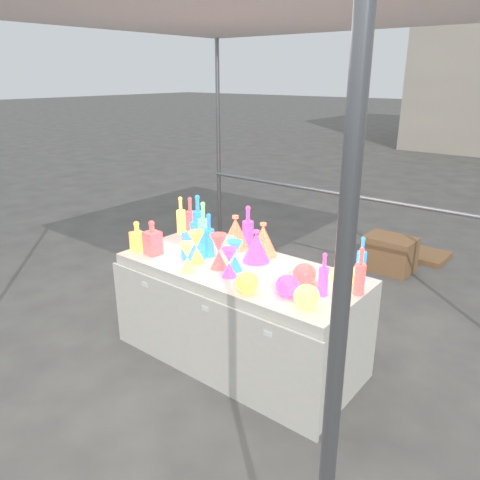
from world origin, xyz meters
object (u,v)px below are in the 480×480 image
Objects in this scene: decanter_0 at (137,236)px; display_table at (239,313)px; cardboard_box_closed at (389,253)px; globe_0 at (247,284)px; lampshade_0 at (235,232)px; hourglass_0 at (219,251)px.

display_table is at bearing 29.70° from decanter_0.
decanter_0 is (-1.04, -2.60, 0.68)m from cardboard_box_closed.
decanter_0 is at bearing -163.26° from display_table.
globe_0 is (0.30, -0.30, 0.44)m from display_table.
globe_0 is at bearing 10.31° from decanter_0.
lampshade_0 is at bearing -101.77° from cardboard_box_closed.
hourglass_0 is at bearing -83.79° from lampshade_0.
decanter_0 is 0.97× the size of hourglass_0.
hourglass_0 reaches higher than decanter_0.
hourglass_0 is at bearing -132.81° from display_table.
decanter_0 is (-0.81, -0.24, 0.50)m from display_table.
globe_0 is (0.40, -0.19, -0.07)m from hourglass_0.
hourglass_0 is 1.68× the size of globe_0.
decanter_0 is at bearing 177.35° from globe_0.
cardboard_box_closed is 2.88m from decanter_0.
decanter_0 is at bearing -110.26° from cardboard_box_closed.
globe_0 is at bearing -62.51° from lampshade_0.
cardboard_box_closed is at bearing 82.52° from hourglass_0.
lampshade_0 reaches higher than cardboard_box_closed.
cardboard_box_closed is 2.58m from hourglass_0.
hourglass_0 is 0.42m from lampshade_0.
cardboard_box_closed is (0.23, 2.36, -0.18)m from display_table.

